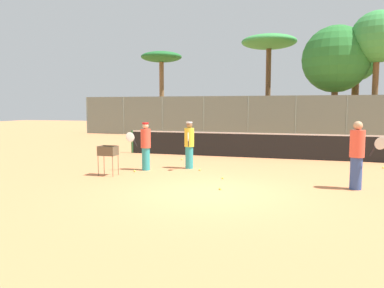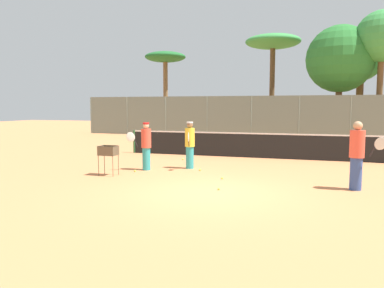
{
  "view_description": "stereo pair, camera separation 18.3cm",
  "coord_description": "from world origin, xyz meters",
  "px_view_note": "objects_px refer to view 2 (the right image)",
  "views": [
    {
      "loc": [
        2.24,
        -9.12,
        2.2
      ],
      "look_at": [
        -1.17,
        2.22,
        1.0
      ],
      "focal_mm": 35.0,
      "sensor_mm": 36.0,
      "label": 1
    },
    {
      "loc": [
        2.42,
        -9.06,
        2.2
      ],
      "look_at": [
        -1.17,
        2.22,
        1.0
      ],
      "focal_mm": 35.0,
      "sensor_mm": 36.0,
      "label": 2
    }
  ],
  "objects_px": {
    "player_white_outfit": "(357,155)",
    "player_red_cap": "(190,144)",
    "parked_car": "(200,125)",
    "tennis_net": "(251,145)",
    "ball_cart": "(108,153)",
    "player_yellow_shirt": "(146,145)"
  },
  "relations": [
    {
      "from": "player_white_outfit",
      "to": "player_yellow_shirt",
      "type": "distance_m",
      "value": 6.66
    },
    {
      "from": "player_yellow_shirt",
      "to": "parked_car",
      "type": "height_order",
      "value": "player_yellow_shirt"
    },
    {
      "from": "tennis_net",
      "to": "player_white_outfit",
      "type": "distance_m",
      "value": 6.48
    },
    {
      "from": "player_white_outfit",
      "to": "parked_car",
      "type": "xyz_separation_m",
      "value": [
        -9.94,
        19.29,
        -0.27
      ]
    },
    {
      "from": "ball_cart",
      "to": "player_red_cap",
      "type": "bearing_deg",
      "value": 44.81
    },
    {
      "from": "player_red_cap",
      "to": "parked_car",
      "type": "relative_size",
      "value": 0.39
    },
    {
      "from": "tennis_net",
      "to": "player_yellow_shirt",
      "type": "bearing_deg",
      "value": -125.04
    },
    {
      "from": "player_white_outfit",
      "to": "ball_cart",
      "type": "height_order",
      "value": "player_white_outfit"
    },
    {
      "from": "player_white_outfit",
      "to": "player_red_cap",
      "type": "xyz_separation_m",
      "value": [
        -5.22,
        1.91,
        -0.07
      ]
    },
    {
      "from": "parked_car",
      "to": "player_red_cap",
      "type": "bearing_deg",
      "value": -74.82
    },
    {
      "from": "tennis_net",
      "to": "ball_cart",
      "type": "xyz_separation_m",
      "value": [
        -3.69,
        -5.52,
        0.16
      ]
    },
    {
      "from": "player_white_outfit",
      "to": "player_red_cap",
      "type": "bearing_deg",
      "value": 176.42
    },
    {
      "from": "player_red_cap",
      "to": "ball_cart",
      "type": "distance_m",
      "value": 2.92
    },
    {
      "from": "player_yellow_shirt",
      "to": "ball_cart",
      "type": "distance_m",
      "value": 1.49
    },
    {
      "from": "player_red_cap",
      "to": "player_yellow_shirt",
      "type": "bearing_deg",
      "value": -73.61
    },
    {
      "from": "player_white_outfit",
      "to": "player_yellow_shirt",
      "type": "bearing_deg",
      "value": -173.43
    },
    {
      "from": "player_white_outfit",
      "to": "parked_car",
      "type": "relative_size",
      "value": 0.43
    },
    {
      "from": "player_red_cap",
      "to": "ball_cart",
      "type": "height_order",
      "value": "player_red_cap"
    },
    {
      "from": "tennis_net",
      "to": "player_white_outfit",
      "type": "bearing_deg",
      "value": -56.18
    },
    {
      "from": "player_red_cap",
      "to": "ball_cart",
      "type": "xyz_separation_m",
      "value": [
        -2.07,
        -2.05,
        -0.14
      ]
    },
    {
      "from": "player_red_cap",
      "to": "player_white_outfit",
      "type": "bearing_deg",
      "value": 56.73
    },
    {
      "from": "player_white_outfit",
      "to": "tennis_net",
      "type": "bearing_deg",
      "value": 140.31
    }
  ]
}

